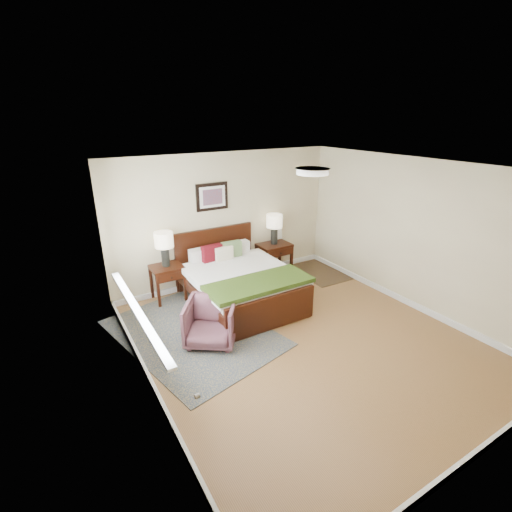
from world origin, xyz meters
The scene contains 18 objects.
floor centered at (0.00, 0.00, 0.00)m, with size 5.00×5.00×0.00m, color brown.
back_wall centered at (0.00, 2.50, 1.25)m, with size 4.50×0.04×2.50m, color beige.
front_wall centered at (0.00, -2.50, 1.25)m, with size 4.50×0.04×2.50m, color beige.
left_wall centered at (-2.25, 0.00, 1.25)m, with size 0.04×5.00×2.50m, color beige.
right_wall centered at (2.25, 0.00, 1.25)m, with size 0.04×5.00×2.50m, color beige.
ceiling centered at (0.00, 0.00, 2.50)m, with size 4.50×5.00×0.02m, color white.
window centered at (-2.20, 0.70, 1.38)m, with size 0.11×2.72×1.32m.
door centered at (-2.23, -1.75, 1.07)m, with size 0.06×1.00×2.18m.
ceil_fixture centered at (0.00, 0.00, 2.47)m, with size 0.44×0.44×0.08m.
bed centered at (-0.27, 1.49, 0.51)m, with size 1.70×2.06×1.11m.
wall_art centered at (-0.27, 2.47, 1.72)m, with size 0.62×0.05×0.50m.
nightstand_left centered at (-1.29, 2.25, 0.52)m, with size 0.54×0.49×0.64m.
nightstand_right centered at (0.97, 2.26, 0.40)m, with size 0.65×0.49×0.65m.
lamp_left centered at (-1.29, 2.27, 1.07)m, with size 0.32×0.32×0.61m.
lamp_right centered at (0.97, 2.27, 1.07)m, with size 0.32×0.32×0.61m.
armchair centered at (-1.19, 0.64, 0.33)m, with size 0.70×0.72×0.66m, color brown.
rug_persian centered at (-1.35, 1.00, 0.01)m, with size 1.86×2.63×0.01m, color #0C1E3C.
rug_navy centered at (1.80, 1.80, 0.01)m, with size 0.83×1.25×0.01m, color black.
Camera 1 is at (-3.02, -3.66, 3.14)m, focal length 26.00 mm.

